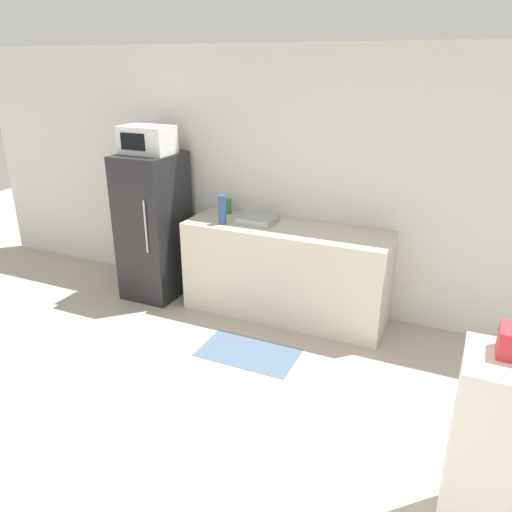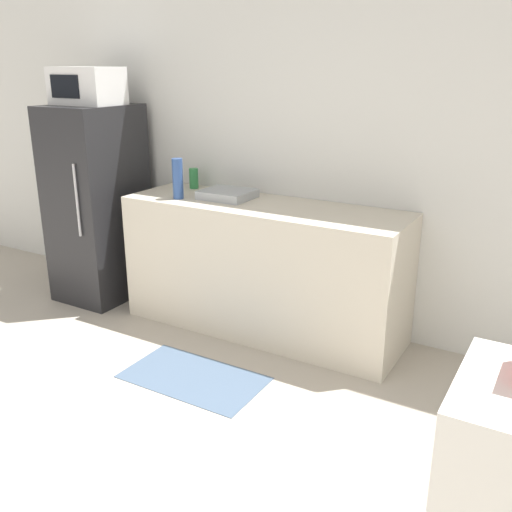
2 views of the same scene
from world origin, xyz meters
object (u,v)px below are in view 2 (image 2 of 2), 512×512
object	(u,v)px
refrigerator	(98,204)
microwave	(87,86)
bottle_short	(194,178)
bottle_tall	(178,179)

from	to	relation	value
refrigerator	microwave	xyz separation A→B (m)	(-0.00, -0.00, 0.92)
microwave	bottle_short	distance (m)	1.06
refrigerator	bottle_short	bearing A→B (deg)	21.28
refrigerator	microwave	bearing A→B (deg)	-111.08
refrigerator	bottle_short	distance (m)	0.84
bottle_tall	bottle_short	world-z (taller)	bottle_tall
microwave	bottle_tall	world-z (taller)	microwave
bottle_tall	microwave	bearing A→B (deg)	176.81
microwave	bottle_tall	distance (m)	1.07
bottle_tall	bottle_short	xyz separation A→B (m)	(-0.11, 0.34, -0.07)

